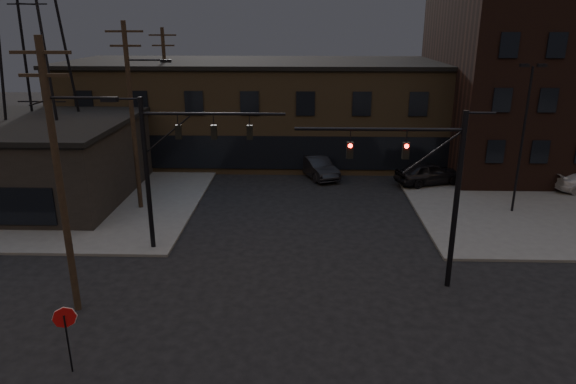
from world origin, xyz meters
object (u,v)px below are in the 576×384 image
at_px(stop_sign, 65,325).
at_px(parked_car_lot_a, 429,173).
at_px(traffic_signal_far, 171,157).
at_px(car_crossing, 317,167).
at_px(traffic_signal_near, 431,182).

bearing_deg(stop_sign, parked_car_lot_a, 51.68).
height_order(traffic_signal_far, parked_car_lot_a, traffic_signal_far).
bearing_deg(traffic_signal_far, car_crossing, 60.47).
relative_size(parked_car_lot_a, car_crossing, 1.00).
bearing_deg(car_crossing, stop_sign, -134.46).
bearing_deg(stop_sign, traffic_signal_far, 82.68).
bearing_deg(traffic_signal_far, stop_sign, -97.32).
distance_m(traffic_signal_far, parked_car_lot_a, 19.92).
distance_m(traffic_signal_far, car_crossing, 16.11).
height_order(traffic_signal_near, parked_car_lot_a, traffic_signal_near).
distance_m(traffic_signal_far, stop_sign, 10.55).
relative_size(traffic_signal_near, traffic_signal_far, 1.00).
relative_size(traffic_signal_near, car_crossing, 1.63).
xyz_separation_m(traffic_signal_far, stop_sign, (-1.28, -9.99, -3.17)).
relative_size(traffic_signal_far, car_crossing, 1.63).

